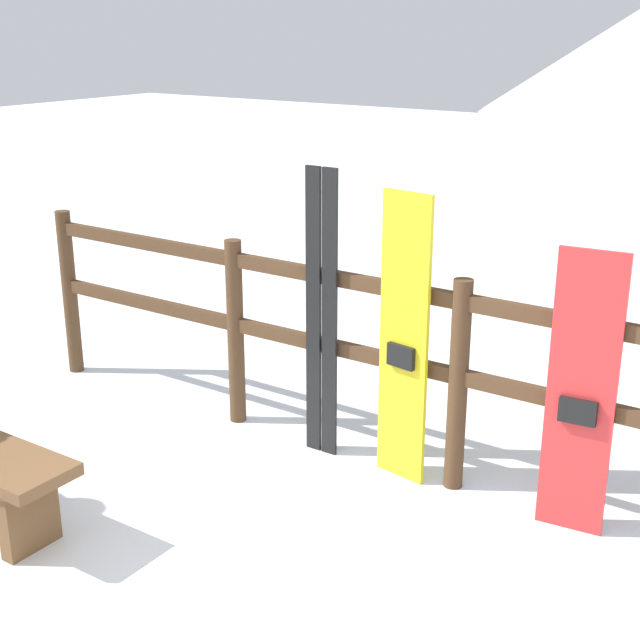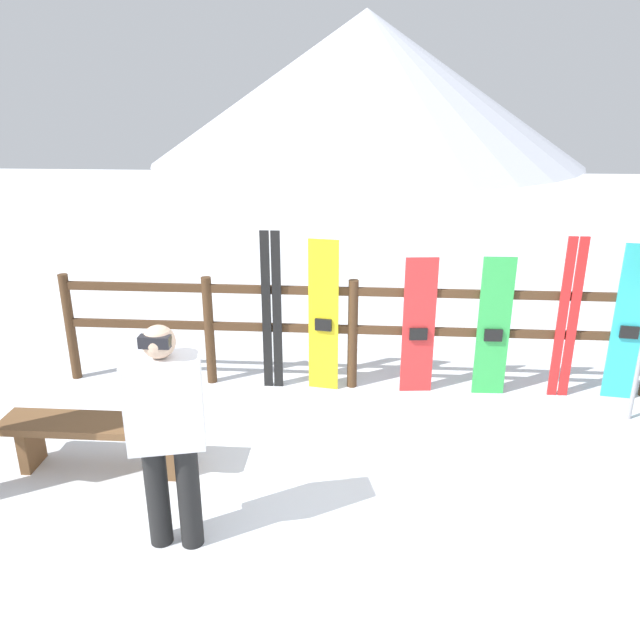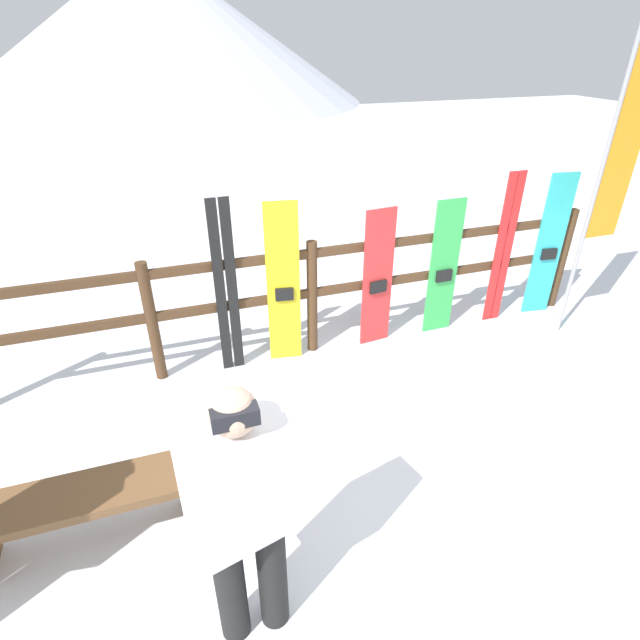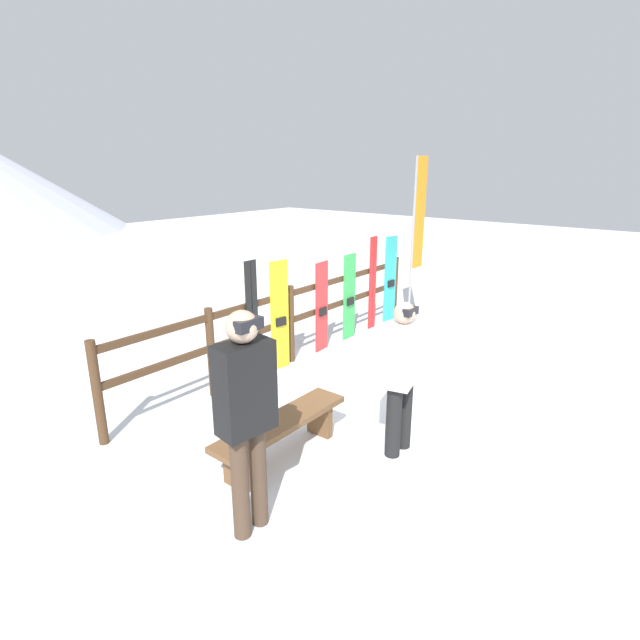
% 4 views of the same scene
% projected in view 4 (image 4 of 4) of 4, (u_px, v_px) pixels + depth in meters
% --- Properties ---
extents(ground_plane, '(40.00, 40.00, 0.00)m').
position_uv_depth(ground_plane, '(397.00, 394.00, 6.31)').
color(ground_plane, white).
extents(fence, '(5.95, 0.10, 1.14)m').
position_uv_depth(fence, '(291.00, 317.00, 7.18)').
color(fence, '#4C331E').
rests_on(fence, ground).
extents(bench, '(1.57, 0.36, 0.43)m').
position_uv_depth(bench, '(282.00, 429.00, 4.85)').
color(bench, brown).
rests_on(bench, ground).
extents(person_black, '(0.45, 0.29, 1.82)m').
position_uv_depth(person_black, '(246.00, 408.00, 3.67)').
color(person_black, '#4C3828').
rests_on(person_black, ground).
extents(person_white, '(0.52, 0.37, 1.56)m').
position_uv_depth(person_white, '(402.00, 369.00, 4.81)').
color(person_white, black).
rests_on(person_white, ground).
extents(ski_pair_black, '(0.20, 0.02, 1.63)m').
position_uv_depth(ski_pair_black, '(252.00, 322.00, 6.51)').
color(ski_pair_black, black).
rests_on(ski_pair_black, ground).
extents(snowboard_yellow, '(0.30, 0.09, 1.55)m').
position_uv_depth(snowboard_yellow, '(280.00, 316.00, 6.90)').
color(snowboard_yellow, yellow).
rests_on(snowboard_yellow, ground).
extents(snowboard_red, '(0.32, 0.08, 1.39)m').
position_uv_depth(snowboard_red, '(322.00, 307.00, 7.62)').
color(snowboard_red, red).
rests_on(snowboard_red, ground).
extents(snowboard_green, '(0.31, 0.06, 1.41)m').
position_uv_depth(snowboard_green, '(349.00, 297.00, 8.16)').
color(snowboard_green, green).
rests_on(snowboard_green, ground).
extents(ski_pair_red, '(0.20, 0.02, 1.62)m').
position_uv_depth(ski_pair_red, '(373.00, 283.00, 8.64)').
color(ski_pair_red, red).
rests_on(ski_pair_red, ground).
extents(snowboard_cyan, '(0.30, 0.09, 1.56)m').
position_uv_depth(snowboard_cyan, '(390.00, 279.00, 9.08)').
color(snowboard_cyan, '#2DBFCC').
rests_on(snowboard_cyan, ground).
extents(rental_flag, '(0.40, 0.04, 2.92)m').
position_uv_depth(rental_flag, '(417.00, 225.00, 8.57)').
color(rental_flag, '#99999E').
rests_on(rental_flag, ground).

